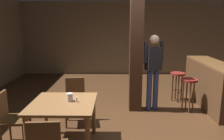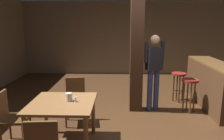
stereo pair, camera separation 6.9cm
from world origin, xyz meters
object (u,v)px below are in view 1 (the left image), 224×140
(napkin_cup, at_px, (70,97))
(bar_counter, at_px, (208,84))
(bar_stool_near, at_px, (189,87))
(standing_person, at_px, (153,67))
(chair_west, at_px, (10,116))
(chair_north, at_px, (75,98))
(salt_shaker, at_px, (76,100))
(dining_table, at_px, (63,109))
(bar_stool_mid, at_px, (178,80))

(napkin_cup, bearing_deg, bar_counter, 31.44)
(bar_stool_near, bearing_deg, standing_person, 175.78)
(chair_west, relative_size, standing_person, 0.52)
(chair_north, xyz_separation_m, salt_shaker, (0.18, -0.87, 0.28))
(chair_west, bearing_deg, bar_stool_near, 24.05)
(salt_shaker, bearing_deg, chair_west, -179.51)
(chair_north, bearing_deg, bar_stool_near, 14.02)
(salt_shaker, xyz_separation_m, bar_stool_near, (2.26, 1.48, -0.22))
(chair_west, bearing_deg, chair_north, 44.60)
(dining_table, height_order, bar_counter, bar_counter)
(chair_north, xyz_separation_m, napkin_cup, (0.07, -0.83, 0.31))
(salt_shaker, xyz_separation_m, bar_counter, (2.83, 1.83, -0.25))
(chair_north, relative_size, napkin_cup, 6.80)
(dining_table, distance_m, napkin_cup, 0.21)
(dining_table, xyz_separation_m, bar_counter, (3.03, 1.85, -0.09))
(dining_table, distance_m, chair_west, 0.87)
(napkin_cup, height_order, salt_shaker, napkin_cup)
(dining_table, relative_size, bar_stool_near, 1.33)
(bar_counter, distance_m, bar_stool_near, 0.67)
(napkin_cup, relative_size, salt_shaker, 1.66)
(chair_west, distance_m, bar_stool_near, 3.65)
(standing_person, height_order, bar_stool_mid, standing_person)
(chair_west, bearing_deg, bar_stool_mid, 33.49)
(salt_shaker, bearing_deg, napkin_cup, 162.42)
(napkin_cup, distance_m, bar_stool_mid, 3.14)
(dining_table, xyz_separation_m, standing_person, (1.67, 1.55, 0.37))
(bar_counter, bearing_deg, bar_stool_near, -148.03)
(salt_shaker, distance_m, bar_counter, 3.38)
(chair_north, distance_m, bar_stool_near, 2.52)
(napkin_cup, relative_size, bar_counter, 0.06)
(bar_counter, relative_size, bar_stool_mid, 2.93)
(napkin_cup, bearing_deg, salt_shaker, -17.58)
(napkin_cup, height_order, bar_counter, bar_counter)
(chair_north, bearing_deg, chair_west, -135.40)
(chair_north, height_order, bar_stool_near, chair_north)
(chair_west, relative_size, napkin_cup, 6.80)
(napkin_cup, height_order, bar_stool_near, napkin_cup)
(chair_west, height_order, salt_shaker, chair_west)
(standing_person, distance_m, bar_stool_near, 0.91)
(napkin_cup, bearing_deg, bar_stool_near, 31.31)
(bar_stool_mid, bearing_deg, dining_table, -137.91)
(chair_west, bearing_deg, salt_shaker, 0.49)
(dining_table, distance_m, chair_north, 0.90)
(chair_west, bearing_deg, standing_person, 31.41)
(salt_shaker, bearing_deg, bar_stool_near, 33.16)
(bar_counter, height_order, bar_stool_mid, bar_counter)
(chair_west, xyz_separation_m, standing_person, (2.53, 1.55, 0.50))
(chair_west, bearing_deg, dining_table, -0.61)
(chair_north, distance_m, standing_person, 1.84)
(chair_west, xyz_separation_m, salt_shaker, (1.07, 0.01, 0.28))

